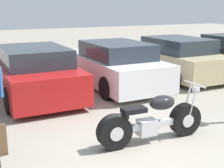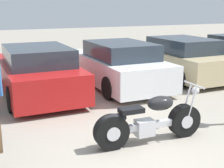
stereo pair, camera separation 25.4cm
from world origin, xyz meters
The scene contains 5 objects.
ground_plane centered at (0.00, 0.00, 0.00)m, with size 60.00×60.00×0.00m, color gray.
motorcycle centered at (0.26, 0.38, 0.41)m, with size 2.17×0.62×1.03m.
parked_car_red centered at (-0.97, 4.50, 0.66)m, with size 1.95×4.42×1.40m.
parked_car_white centered at (1.57, 4.51, 0.66)m, with size 1.95×4.42×1.40m.
parked_car_champagne centered at (4.10, 4.74, 0.66)m, with size 1.95×4.42×1.40m.
Camera 2 is at (-2.58, -4.28, 2.49)m, focal length 50.00 mm.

